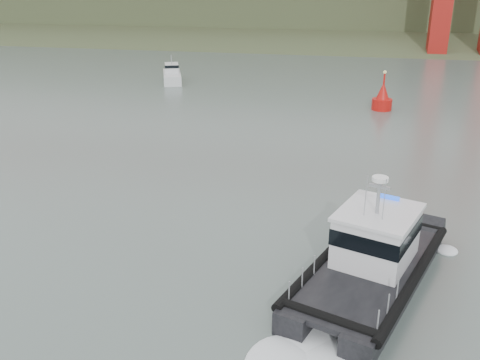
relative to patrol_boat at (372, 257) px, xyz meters
The scene contains 4 objects.
ground 7.03m from the patrol_boat, 158.06° to the right, with size 400.00×400.00×0.00m, color #4F5E58.
patrol_boat is the anchor object (origin of this frame).
motorboat 48.80m from the patrol_boat, 119.13° to the left, with size 4.14×6.63×3.46m.
nav_buoy 33.13m from the patrol_boat, 87.19° to the left, with size 2.00×2.00×4.17m.
Camera 1 is at (4.97, -18.96, 13.17)m, focal length 40.00 mm.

